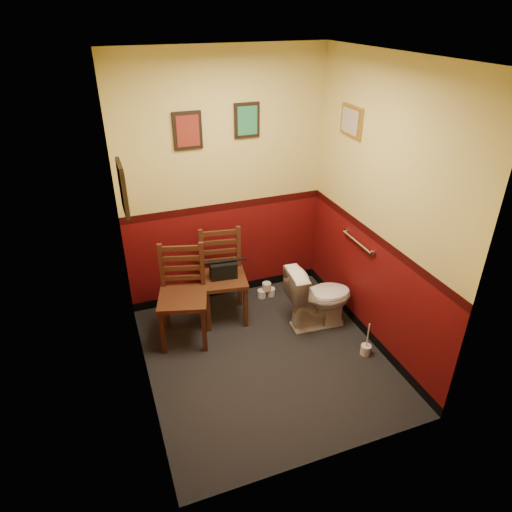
{
  "coord_description": "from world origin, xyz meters",
  "views": [
    {
      "loc": [
        -1.26,
        -3.14,
        3.03
      ],
      "look_at": [
        0.0,
        0.25,
        1.0
      ],
      "focal_mm": 32.0,
      "sensor_mm": 36.0,
      "label": 1
    }
  ],
  "objects": [
    {
      "name": "chair_right",
      "position": [
        -0.16,
        0.8,
        0.49
      ],
      "size": [
        0.53,
        0.53,
        0.98
      ],
      "rotation": [
        0.0,
        0.0,
        -0.16
      ],
      "color": "#512918",
      "rests_on": "floor"
    },
    {
      "name": "framed_print_left",
      "position": [
        -1.08,
        0.1,
        1.85
      ],
      "size": [
        0.04,
        0.3,
        0.38
      ],
      "color": "black",
      "rests_on": "wall_left"
    },
    {
      "name": "framed_print_back_a",
      "position": [
        -0.35,
        1.18,
        1.95
      ],
      "size": [
        0.28,
        0.04,
        0.36
      ],
      "color": "black",
      "rests_on": "wall_back"
    },
    {
      "name": "toilet_brush",
      "position": [
        0.94,
        -0.3,
        0.06
      ],
      "size": [
        0.1,
        0.1,
        0.37
      ],
      "color": "silver",
      "rests_on": "floor"
    },
    {
      "name": "wall_back",
      "position": [
        0.0,
        1.2,
        1.35
      ],
      "size": [
        2.2,
        0.0,
        2.7
      ],
      "primitive_type": "cube",
      "rotation": [
        1.57,
        0.0,
        0.0
      ],
      "color": "#550B0C",
      "rests_on": "ground"
    },
    {
      "name": "framed_print_back_b",
      "position": [
        0.25,
        1.18,
        2.0
      ],
      "size": [
        0.26,
        0.04,
        0.34
      ],
      "color": "black",
      "rests_on": "wall_back"
    },
    {
      "name": "framed_print_right",
      "position": [
        1.08,
        0.6,
        2.05
      ],
      "size": [
        0.04,
        0.34,
        0.28
      ],
      "color": "olive",
      "rests_on": "wall_right"
    },
    {
      "name": "ceiling",
      "position": [
        0.0,
        0.0,
        2.7
      ],
      "size": [
        2.2,
        2.4,
        0.0
      ],
      "primitive_type": "cube",
      "rotation": [
        3.14,
        0.0,
        0.0
      ],
      "color": "silver",
      "rests_on": "ground"
    },
    {
      "name": "toilet",
      "position": [
        0.72,
        0.3,
        0.34
      ],
      "size": [
        0.72,
        0.44,
        0.68
      ],
      "primitive_type": "imported",
      "rotation": [
        0.0,
        0.0,
        1.5
      ],
      "color": "white",
      "rests_on": "floor"
    },
    {
      "name": "wall_left",
      "position": [
        -1.1,
        0.0,
        1.35
      ],
      "size": [
        0.0,
        2.4,
        2.7
      ],
      "primitive_type": "cube",
      "rotation": [
        1.57,
        0.0,
        1.57
      ],
      "color": "#550B0C",
      "rests_on": "ground"
    },
    {
      "name": "handbag",
      "position": [
        -0.17,
        0.76,
        0.6
      ],
      "size": [
        0.29,
        0.17,
        0.2
      ],
      "rotation": [
        0.0,
        0.0,
        -0.11
      ],
      "color": "black",
      "rests_on": "chair_right"
    },
    {
      "name": "wall_front",
      "position": [
        0.0,
        -1.2,
        1.35
      ],
      "size": [
        2.2,
        0.0,
        2.7
      ],
      "primitive_type": "cube",
      "rotation": [
        -1.57,
        0.0,
        0.0
      ],
      "color": "#550B0C",
      "rests_on": "ground"
    },
    {
      "name": "tp_stack",
      "position": [
        0.4,
        0.98,
        0.08
      ],
      "size": [
        0.21,
        0.11,
        0.18
      ],
      "color": "silver",
      "rests_on": "floor"
    },
    {
      "name": "wall_right",
      "position": [
        1.1,
        0.0,
        1.35
      ],
      "size": [
        0.0,
        2.4,
        2.7
      ],
      "primitive_type": "cube",
      "rotation": [
        1.57,
        0.0,
        -1.57
      ],
      "color": "#550B0C",
      "rests_on": "ground"
    },
    {
      "name": "floor",
      "position": [
        0.0,
        0.0,
        0.0
      ],
      "size": [
        2.2,
        2.4,
        0.0
      ],
      "primitive_type": "cube",
      "color": "black",
      "rests_on": "ground"
    },
    {
      "name": "grab_bar",
      "position": [
        1.07,
        0.25,
        0.95
      ],
      "size": [
        0.05,
        0.56,
        0.06
      ],
      "color": "silver",
      "rests_on": "wall_right"
    },
    {
      "name": "chair_left",
      "position": [
        -0.64,
        0.59,
        0.5
      ],
      "size": [
        0.57,
        0.57,
        1.0
      ],
      "rotation": [
        0.0,
        0.0,
        -0.27
      ],
      "color": "#512918",
      "rests_on": "floor"
    }
  ]
}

